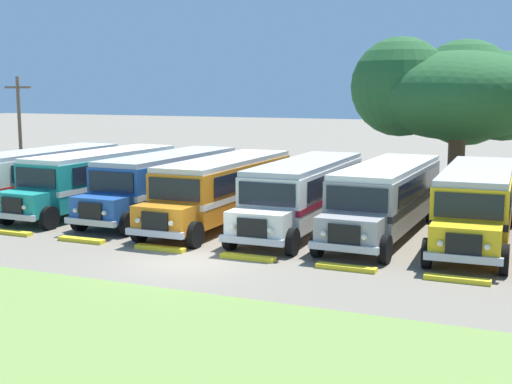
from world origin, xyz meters
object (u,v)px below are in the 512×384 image
at_px(parked_bus_slot_0, 42,175).
at_px(parked_bus_slot_5, 386,195).
at_px(parked_bus_slot_3, 224,187).
at_px(utility_pole, 20,130).
at_px(broad_shade_tree, 456,94).
at_px(parked_bus_slot_1, 100,177).
at_px(parked_bus_slot_4, 304,191).
at_px(parked_bus_slot_2, 167,181).
at_px(parked_bus_slot_6, 477,200).

bearing_deg(parked_bus_slot_0, parked_bus_slot_5, 91.29).
distance_m(parked_bus_slot_3, utility_pole, 15.32).
distance_m(broad_shade_tree, utility_pole, 24.97).
relative_size(parked_bus_slot_3, utility_pole, 1.66).
relative_size(parked_bus_slot_0, parked_bus_slot_5, 1.00).
xyz_separation_m(parked_bus_slot_0, parked_bus_slot_1, (3.26, 0.34, 0.00)).
bearing_deg(parked_bus_slot_3, parked_bus_slot_5, 93.98).
height_order(parked_bus_slot_0, parked_bus_slot_5, same).
bearing_deg(utility_pole, parked_bus_slot_0, -38.49).
bearing_deg(parked_bus_slot_4, parked_bus_slot_2, -95.36).
relative_size(parked_bus_slot_1, parked_bus_slot_3, 1.00).
bearing_deg(parked_bus_slot_1, parked_bus_slot_2, 95.82).
distance_m(parked_bus_slot_0, parked_bus_slot_1, 3.28).
distance_m(parked_bus_slot_1, parked_bus_slot_4, 10.64).
distance_m(parked_bus_slot_4, broad_shade_tree, 15.09).
xyz_separation_m(parked_bus_slot_0, parked_bus_slot_3, (10.25, -0.27, 0.00)).
relative_size(parked_bus_slot_0, utility_pole, 1.66).
relative_size(parked_bus_slot_4, utility_pole, 1.66).
bearing_deg(broad_shade_tree, parked_bus_slot_1, -137.63).
xyz_separation_m(parked_bus_slot_5, broad_shade_tree, (0.81, 13.71, 3.99)).
height_order(parked_bus_slot_2, broad_shade_tree, broad_shade_tree).
xyz_separation_m(parked_bus_slot_0, parked_bus_slot_2, (6.88, 0.55, 0.00)).
xyz_separation_m(parked_bus_slot_2, broad_shade_tree, (11.28, 13.37, 3.99)).
bearing_deg(parked_bus_slot_2, parked_bus_slot_4, 86.57).
bearing_deg(parked_bus_slot_3, broad_shade_tree, 150.93).
xyz_separation_m(parked_bus_slot_0, broad_shade_tree, (18.16, 13.92, 3.99)).
xyz_separation_m(broad_shade_tree, utility_pole, (-22.61, -10.38, -2.07)).
bearing_deg(parked_bus_slot_3, parked_bus_slot_0, -91.47).
relative_size(parked_bus_slot_2, parked_bus_slot_3, 1.00).
xyz_separation_m(parked_bus_slot_1, parked_bus_slot_2, (3.62, 0.22, 0.00)).
bearing_deg(broad_shade_tree, parked_bus_slot_6, -78.83).
relative_size(parked_bus_slot_1, utility_pole, 1.67).
distance_m(parked_bus_slot_3, parked_bus_slot_4, 3.66).
bearing_deg(parked_bus_slot_5, parked_bus_slot_6, 91.87).
bearing_deg(parked_bus_slot_2, utility_pole, -103.75).
distance_m(parked_bus_slot_2, parked_bus_slot_4, 7.04).
distance_m(parked_bus_slot_1, parked_bus_slot_2, 3.63).
relative_size(parked_bus_slot_0, parked_bus_slot_1, 1.00).
relative_size(parked_bus_slot_6, broad_shade_tree, 0.97).
xyz_separation_m(parked_bus_slot_5, utility_pole, (-21.80, 3.32, 1.92)).
relative_size(parked_bus_slot_1, broad_shade_tree, 0.98).
bearing_deg(parked_bus_slot_4, parked_bus_slot_1, -92.68).
distance_m(parked_bus_slot_5, parked_bus_slot_6, 3.51).
distance_m(parked_bus_slot_1, utility_pole, 8.57).
height_order(broad_shade_tree, utility_pole, broad_shade_tree).
height_order(parked_bus_slot_2, parked_bus_slot_5, same).
height_order(parked_bus_slot_4, broad_shade_tree, broad_shade_tree).
xyz_separation_m(parked_bus_slot_4, broad_shade_tree, (4.26, 13.92, 3.99)).
relative_size(parked_bus_slot_0, parked_bus_slot_2, 1.00).
height_order(parked_bus_slot_1, parked_bus_slot_4, same).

